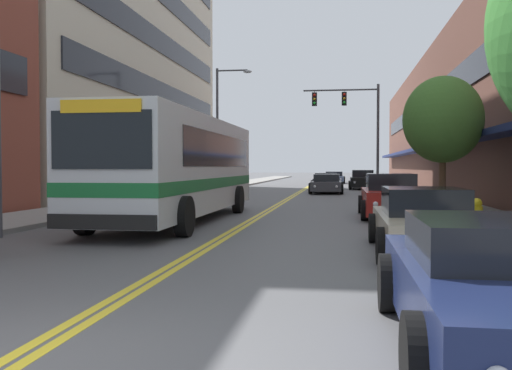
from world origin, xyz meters
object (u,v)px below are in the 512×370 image
Objects in this scene: street_tree_right_mid at (443,120)px; street_lamp_left_near at (12,44)px; city_bus at (180,164)px; car_champagne_parked_right_mid at (424,223)px; car_red_parked_right_end at (390,197)px; traffic_signal_mast at (354,116)px; car_navy_parked_right_foreground at (510,289)px; car_charcoal_moving_second at (326,181)px; street_lamp_left_far at (222,119)px; car_black_parked_right_far at (362,180)px; car_slate_blue_moving_lead at (334,178)px; car_dark_grey_moving_third at (327,184)px; fire_hydrant at (476,216)px.

street_lamp_left_near is at bearing -141.19° from street_tree_right_mid.
city_bus is 6.22m from street_lamp_left_near.
car_champagne_parked_right_mid is 10.19m from street_lamp_left_near.
traffic_signal_mast reaches higher than car_red_parked_right_end.
car_navy_parked_right_foreground is at bearing -88.67° from traffic_signal_mast.
street_lamp_left_far is (-6.55, -7.60, 4.24)m from car_charcoal_moving_second.
car_black_parked_right_far reaches higher than car_slate_blue_moving_lead.
car_navy_parked_right_foreground is at bearing -90.32° from car_red_parked_right_end.
car_champagne_parked_right_mid is 47.42m from car_slate_blue_moving_lead.
car_slate_blue_moving_lead is 0.96× the size of car_dark_grey_moving_third.
car_charcoal_moving_second reaches higher than car_slate_blue_moving_lead.
car_navy_parked_right_foreground is 38.58m from car_black_parked_right_far.
street_tree_right_mid is (2.00, 1.91, 2.74)m from car_red_parked_right_end.
car_navy_parked_right_foreground is at bearing -97.35° from street_tree_right_mid.
street_lamp_left_far is at bearing 115.76° from fire_hydrant.
street_lamp_left_far is (-2.76, 19.20, 3.02)m from city_bus.
traffic_signal_mast is at bearing -99.82° from car_black_parked_right_far.
car_champagne_parked_right_mid is 8.13m from car_red_parked_right_end.
car_champagne_parked_right_mid is at bearing -90.07° from car_red_parked_right_end.
city_bus is 2.79× the size of car_charcoal_moving_second.
car_slate_blue_moving_lead is at bearing 95.04° from fire_hydrant.
car_champagne_parked_right_mid is 0.98× the size of car_red_parked_right_end.
car_champagne_parked_right_mid reaches higher than car_slate_blue_moving_lead.
car_red_parked_right_end is at bearing -81.31° from car_dark_grey_moving_third.
car_charcoal_moving_second is 0.52× the size of street_lamp_left_far.
traffic_signal_mast is at bearing 19.74° from street_lamp_left_far.
city_bus reaches higher than car_black_parked_right_far.
car_black_parked_right_far is 0.99× the size of car_slate_blue_moving_lead.
traffic_signal_mast reaches higher than car_champagne_parked_right_mid.
car_charcoal_moving_second is 30.55m from fire_hydrant.
street_lamp_left_far is at bearing 119.17° from car_red_parked_right_end.
car_charcoal_moving_second is (-2.76, 0.13, -0.08)m from car_black_parked_right_far.
car_charcoal_moving_second is at bearing 95.01° from car_champagne_parked_right_mid.
car_navy_parked_right_foreground is at bearing -73.29° from street_lamp_left_far.
car_champagne_parked_right_mid is 0.99× the size of car_dark_grey_moving_third.
car_slate_blue_moving_lead is at bearing 92.55° from car_navy_parked_right_foreground.
street_lamp_left_near reaches higher than car_dark_grey_moving_third.
car_black_parked_right_far is 22.71m from street_tree_right_mid.
car_slate_blue_moving_lead is 23.79m from street_lamp_left_far.
traffic_signal_mast reaches higher than car_navy_parked_right_foreground.
city_bus reaches higher than fire_hydrant.
street_tree_right_mid is at bearing 86.30° from fire_hydrant.
fire_hydrant is at bearing 7.58° from street_lamp_left_near.
car_navy_parked_right_foreground is at bearing -85.38° from car_dark_grey_moving_third.
city_bus is at bearing 138.90° from car_champagne_parked_right_mid.
city_bus reaches higher than car_slate_blue_moving_lead.
fire_hydrant is at bearing -84.96° from car_slate_blue_moving_lead.
car_black_parked_right_far reaches higher than car_dark_grey_moving_third.
street_tree_right_mid reaches higher than fire_hydrant.
street_lamp_left_far reaches higher than city_bus.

